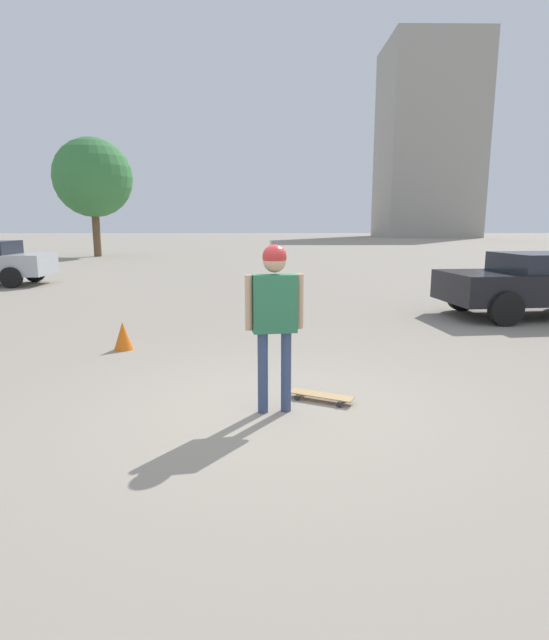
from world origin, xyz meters
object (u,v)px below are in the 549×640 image
object	(u,v)px
person	(274,305)
car_parked_near	(540,283)
skateboard	(321,396)
traffic_cone	(123,336)

from	to	relation	value
person	car_parked_near	xyz separation A→B (m)	(5.63, -5.88, -0.42)
skateboard	traffic_cone	size ratio (longest dim) A/B	1.65
traffic_cone	skateboard	bearing A→B (deg)	-129.40
car_parked_near	traffic_cone	size ratio (longest dim) A/B	9.43
skateboard	traffic_cone	distance (m)	3.84
person	car_parked_near	size ratio (longest dim) A/B	0.42
person	traffic_cone	xyz separation A→B (m)	(2.76, 2.42, -0.94)
person	traffic_cone	bearing A→B (deg)	122.11
skateboard	car_parked_near	bearing A→B (deg)	-108.61
skateboard	traffic_cone	xyz separation A→B (m)	(2.43, 2.96, 0.17)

